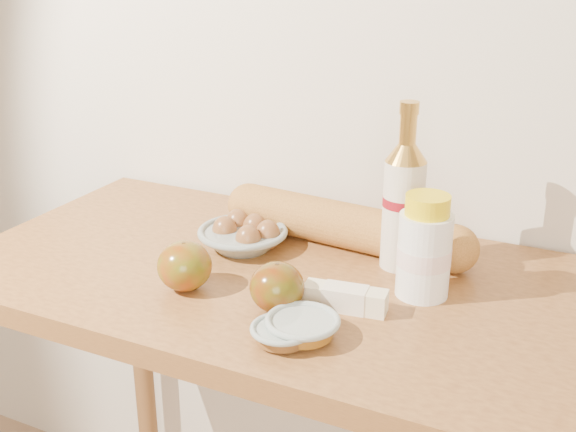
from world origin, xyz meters
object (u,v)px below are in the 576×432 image
object	(u,v)px
table	(295,337)
cream_bottle	(424,250)
egg_bowl	(244,235)
baguette	(344,225)
bourbon_bottle	(403,202)

from	to	relation	value
table	cream_bottle	size ratio (longest dim) A/B	7.01
cream_bottle	egg_bowl	distance (m)	0.36
cream_bottle	baguette	bearing A→B (deg)	169.78
egg_bowl	baguette	bearing A→B (deg)	27.73
table	egg_bowl	xyz separation A→B (m)	(-0.14, 0.06, 0.15)
egg_bowl	baguette	xyz separation A→B (m)	(0.16, 0.09, 0.02)
table	egg_bowl	bearing A→B (deg)	154.65
table	cream_bottle	world-z (taller)	cream_bottle
table	cream_bottle	bearing A→B (deg)	6.97
cream_bottle	baguette	world-z (taller)	cream_bottle
table	baguette	distance (m)	0.23
cream_bottle	egg_bowl	xyz separation A→B (m)	(-0.35, 0.04, -0.06)
bourbon_bottle	egg_bowl	world-z (taller)	bourbon_bottle
table	cream_bottle	xyz separation A→B (m)	(0.21, 0.03, 0.20)
bourbon_bottle	egg_bowl	distance (m)	0.31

